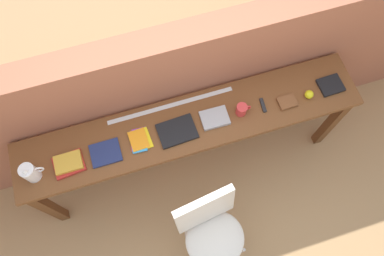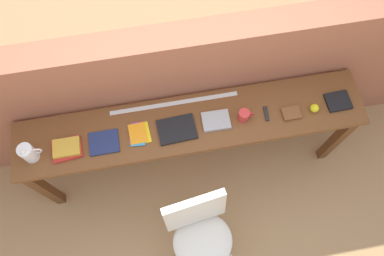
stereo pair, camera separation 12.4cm
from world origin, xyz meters
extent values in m
plane|color=tan|center=(0.00, 0.00, 0.00)|extent=(40.00, 40.00, 0.00)
cube|color=#9E5B42|center=(0.00, 0.64, 0.73)|extent=(6.00, 0.20, 1.45)
cube|color=brown|center=(0.00, 0.30, 0.86)|extent=(2.50, 0.44, 0.04)
cube|color=#5B341A|center=(-1.19, 0.14, 0.42)|extent=(0.07, 0.07, 0.84)
cube|color=#5B341A|center=(1.19, 0.14, 0.42)|extent=(0.07, 0.07, 0.84)
cube|color=#5B341A|center=(-1.19, 0.46, 0.42)|extent=(0.07, 0.07, 0.84)
cube|color=#5B341A|center=(1.19, 0.46, 0.42)|extent=(0.07, 0.07, 0.84)
ellipsoid|color=silver|center=(-0.05, -0.47, 0.45)|extent=(0.49, 0.48, 0.08)
cube|color=silver|center=(-0.07, -0.28, 0.69)|extent=(0.45, 0.17, 0.40)
cylinder|color=#B2B2B7|center=(-0.23, -0.34, 0.21)|extent=(0.02, 0.02, 0.41)
cylinder|color=#B2B2B7|center=(0.09, -0.29, 0.21)|extent=(0.02, 0.02, 0.41)
cylinder|color=white|center=(-1.10, 0.24, 0.96)|extent=(0.10, 0.10, 0.15)
cone|color=white|center=(-1.10, 0.21, 1.04)|extent=(0.04, 0.03, 0.04)
torus|color=white|center=(-1.04, 0.24, 0.96)|extent=(0.07, 0.01, 0.07)
cube|color=red|center=(-0.87, 0.25, 0.89)|extent=(0.21, 0.18, 0.02)
cube|color=gold|center=(-0.86, 0.25, 0.92)|extent=(0.18, 0.13, 0.03)
cube|color=navy|center=(-0.61, 0.25, 0.89)|extent=(0.20, 0.17, 0.02)
cube|color=#E5334C|center=(-0.38, 0.28, 0.88)|extent=(0.13, 0.17, 0.00)
cube|color=purple|center=(-0.36, 0.29, 0.88)|extent=(0.11, 0.16, 0.00)
cube|color=yellow|center=(-0.36, 0.28, 0.89)|extent=(0.14, 0.17, 0.00)
cube|color=#3399D8|center=(-0.38, 0.27, 0.89)|extent=(0.11, 0.17, 0.00)
cube|color=orange|center=(-0.38, 0.28, 0.89)|extent=(0.13, 0.16, 0.00)
cube|color=black|center=(-0.11, 0.26, 0.89)|extent=(0.27, 0.20, 0.02)
cube|color=#9E9EA3|center=(0.18, 0.28, 0.89)|extent=(0.20, 0.15, 0.03)
cylinder|color=red|center=(0.37, 0.27, 0.93)|extent=(0.08, 0.08, 0.09)
torus|color=red|center=(0.41, 0.27, 0.93)|extent=(0.06, 0.01, 0.06)
cube|color=black|center=(0.54, 0.27, 0.89)|extent=(0.03, 0.11, 0.02)
cube|color=brown|center=(0.71, 0.24, 0.89)|extent=(0.13, 0.10, 0.02)
sphere|color=yellow|center=(0.88, 0.24, 0.91)|extent=(0.06, 0.06, 0.06)
cube|color=black|center=(1.07, 0.28, 0.89)|extent=(0.18, 0.15, 0.02)
cube|color=silver|center=(-0.09, 0.47, 0.88)|extent=(0.93, 0.03, 0.00)
camera|label=1|loc=(-0.29, -0.69, 3.31)|focal=35.00mm
camera|label=2|loc=(-0.17, -0.72, 3.31)|focal=35.00mm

